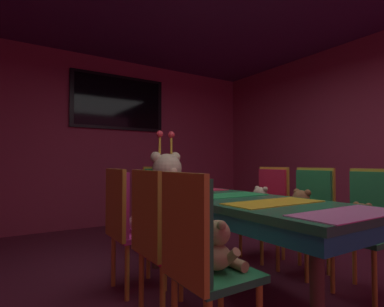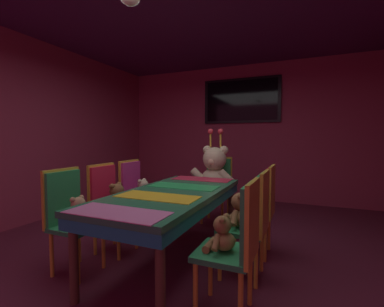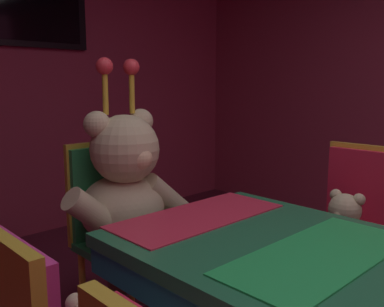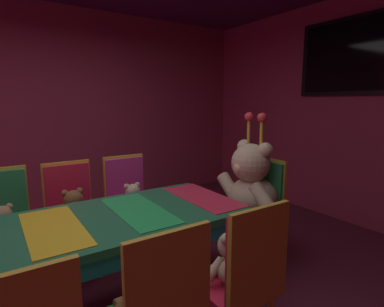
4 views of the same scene
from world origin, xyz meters
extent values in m
plane|color=#591E33|center=(0.00, 0.00, 0.00)|extent=(7.90, 7.90, 0.00)
cube|color=#99334C|center=(0.00, 3.20, 1.40)|extent=(5.20, 0.12, 2.80)
cube|color=#99334C|center=(-2.60, 0.00, 1.40)|extent=(0.12, 6.40, 2.80)
cube|color=#26724C|center=(0.00, 0.00, 0.71)|extent=(0.90, 2.00, 0.05)
cube|color=teal|center=(0.00, 0.00, 0.64)|extent=(0.88, 1.96, 0.10)
cylinder|color=#4C3826|center=(0.38, 0.90, 0.34)|extent=(0.07, 0.07, 0.69)
cylinder|color=#4C3826|center=(0.38, -0.90, 0.34)|extent=(0.07, 0.07, 0.69)
cylinder|color=#4C3826|center=(-0.38, 0.90, 0.34)|extent=(0.07, 0.07, 0.69)
cylinder|color=#4C3826|center=(-0.38, -0.90, 0.34)|extent=(0.07, 0.07, 0.69)
cube|color=pink|center=(0.00, -0.85, 0.74)|extent=(0.77, 0.32, 0.01)
cube|color=yellow|center=(0.00, -0.28, 0.74)|extent=(0.77, 0.32, 0.01)
cube|color=green|center=(0.00, 0.28, 0.74)|extent=(0.77, 0.32, 0.01)
cube|color=#E52D4C|center=(0.00, 0.85, 0.74)|extent=(0.77, 0.32, 0.01)
cube|color=#268C4C|center=(-0.73, -0.53, 0.44)|extent=(0.40, 0.40, 0.04)
cube|color=#268C4C|center=(-0.91, -0.53, 0.71)|extent=(0.05, 0.38, 0.50)
cube|color=gold|center=(-0.93, -0.53, 0.71)|extent=(0.03, 0.41, 0.55)
cylinder|color=gold|center=(-0.57, -0.37, 0.21)|extent=(0.04, 0.04, 0.42)
cylinder|color=gold|center=(-0.57, -0.69, 0.21)|extent=(0.04, 0.04, 0.42)
cylinder|color=gold|center=(-0.89, -0.37, 0.21)|extent=(0.04, 0.04, 0.42)
cylinder|color=gold|center=(-0.89, -0.69, 0.21)|extent=(0.04, 0.04, 0.42)
ellipsoid|color=tan|center=(-0.73, -0.53, 0.54)|extent=(0.17, 0.17, 0.14)
sphere|color=tan|center=(-0.71, -0.53, 0.66)|extent=(0.14, 0.14, 0.14)
sphere|color=tan|center=(-0.66, -0.53, 0.65)|extent=(0.05, 0.05, 0.05)
sphere|color=tan|center=(-0.73, -0.48, 0.71)|extent=(0.05, 0.05, 0.05)
sphere|color=tan|center=(-0.73, -0.58, 0.71)|extent=(0.05, 0.05, 0.05)
cylinder|color=tan|center=(-0.69, -0.45, 0.55)|extent=(0.05, 0.12, 0.11)
cylinder|color=tan|center=(-0.69, -0.62, 0.55)|extent=(0.05, 0.12, 0.11)
cylinder|color=tan|center=(-0.61, -0.49, 0.49)|extent=(0.06, 0.13, 0.06)
cylinder|color=tan|center=(-0.61, -0.58, 0.49)|extent=(0.06, 0.13, 0.06)
cube|color=red|center=(-0.70, -0.01, 0.44)|extent=(0.40, 0.40, 0.04)
cube|color=red|center=(-0.88, -0.01, 0.71)|extent=(0.05, 0.38, 0.50)
cube|color=gold|center=(-0.90, -0.01, 0.71)|extent=(0.03, 0.41, 0.55)
cylinder|color=gold|center=(-0.54, 0.15, 0.21)|extent=(0.04, 0.04, 0.42)
cylinder|color=gold|center=(-0.54, -0.17, 0.21)|extent=(0.04, 0.04, 0.42)
cylinder|color=gold|center=(-0.86, 0.15, 0.21)|extent=(0.04, 0.04, 0.42)
cylinder|color=gold|center=(-0.86, -0.17, 0.21)|extent=(0.04, 0.04, 0.42)
ellipsoid|color=brown|center=(-0.70, -0.01, 0.55)|extent=(0.20, 0.20, 0.16)
sphere|color=brown|center=(-0.68, -0.01, 0.69)|extent=(0.16, 0.16, 0.16)
sphere|color=#99663C|center=(-0.63, -0.01, 0.68)|extent=(0.06, 0.06, 0.06)
sphere|color=brown|center=(-0.70, 0.05, 0.75)|extent=(0.06, 0.06, 0.06)
sphere|color=brown|center=(-0.70, -0.08, 0.75)|extent=(0.06, 0.06, 0.06)
cylinder|color=brown|center=(-0.66, 0.09, 0.56)|extent=(0.06, 0.14, 0.13)
cylinder|color=brown|center=(-0.66, -0.12, 0.56)|extent=(0.06, 0.14, 0.13)
cylinder|color=brown|center=(-0.57, 0.04, 0.49)|extent=(0.07, 0.15, 0.07)
cylinder|color=brown|center=(-0.57, -0.07, 0.49)|extent=(0.07, 0.15, 0.07)
cube|color=#CC338C|center=(-0.72, 0.53, 0.44)|extent=(0.40, 0.40, 0.04)
cube|color=#CC338C|center=(-0.90, 0.53, 0.71)|extent=(0.05, 0.38, 0.50)
cube|color=gold|center=(-0.92, 0.53, 0.71)|extent=(0.03, 0.41, 0.55)
cylinder|color=gold|center=(-0.56, 0.69, 0.21)|extent=(0.04, 0.04, 0.42)
cylinder|color=gold|center=(-0.56, 0.37, 0.21)|extent=(0.04, 0.04, 0.42)
cylinder|color=gold|center=(-0.88, 0.69, 0.21)|extent=(0.04, 0.04, 0.42)
cylinder|color=gold|center=(-0.88, 0.37, 0.21)|extent=(0.04, 0.04, 0.42)
ellipsoid|color=beige|center=(-0.72, 0.53, 0.54)|extent=(0.18, 0.18, 0.14)
sphere|color=beige|center=(-0.70, 0.53, 0.67)|extent=(0.14, 0.14, 0.14)
sphere|color=#FDDCAD|center=(-0.65, 0.53, 0.66)|extent=(0.05, 0.05, 0.05)
sphere|color=beige|center=(-0.72, 0.59, 0.72)|extent=(0.05, 0.05, 0.05)
sphere|color=beige|center=(-0.72, 0.48, 0.72)|extent=(0.05, 0.05, 0.05)
cylinder|color=beige|center=(-0.68, 0.62, 0.55)|extent=(0.05, 0.13, 0.12)
cylinder|color=beige|center=(-0.68, 0.44, 0.55)|extent=(0.05, 0.13, 0.12)
cylinder|color=beige|center=(-0.60, 0.58, 0.49)|extent=(0.06, 0.13, 0.06)
cylinder|color=beige|center=(-0.60, 0.48, 0.49)|extent=(0.06, 0.13, 0.06)
cube|color=#268C4C|center=(0.71, -0.55, 0.44)|extent=(0.40, 0.40, 0.04)
cube|color=#268C4C|center=(0.89, -0.55, 0.71)|extent=(0.05, 0.38, 0.50)
cube|color=gold|center=(0.91, -0.55, 0.71)|extent=(0.03, 0.41, 0.55)
cylinder|color=gold|center=(0.87, -0.39, 0.21)|extent=(0.04, 0.04, 0.42)
cylinder|color=gold|center=(0.87, -0.71, 0.21)|extent=(0.04, 0.04, 0.42)
cylinder|color=gold|center=(0.55, -0.39, 0.21)|extent=(0.04, 0.04, 0.42)
cylinder|color=gold|center=(0.55, -0.71, 0.21)|extent=(0.04, 0.04, 0.42)
ellipsoid|color=olive|center=(0.71, -0.55, 0.53)|extent=(0.16, 0.16, 0.13)
sphere|color=olive|center=(0.70, -0.55, 0.65)|extent=(0.13, 0.13, 0.13)
sphere|color=#AE7747|center=(0.65, -0.55, 0.64)|extent=(0.05, 0.05, 0.05)
sphere|color=olive|center=(0.71, -0.59, 0.70)|extent=(0.05, 0.05, 0.05)
sphere|color=olive|center=(0.71, -0.50, 0.70)|extent=(0.05, 0.05, 0.05)
cylinder|color=olive|center=(0.68, -0.63, 0.55)|extent=(0.05, 0.12, 0.11)
cylinder|color=olive|center=(0.68, -0.46, 0.55)|extent=(0.05, 0.12, 0.11)
cylinder|color=olive|center=(0.61, -0.59, 0.49)|extent=(0.06, 0.12, 0.06)
cylinder|color=olive|center=(0.61, -0.50, 0.49)|extent=(0.06, 0.12, 0.06)
cube|color=#268C4C|center=(0.72, 0.02, 0.44)|extent=(0.40, 0.40, 0.04)
cube|color=#268C4C|center=(0.90, 0.02, 0.71)|extent=(0.05, 0.38, 0.50)
cube|color=gold|center=(0.92, 0.02, 0.71)|extent=(0.03, 0.41, 0.55)
cylinder|color=gold|center=(0.88, 0.18, 0.21)|extent=(0.04, 0.04, 0.42)
cylinder|color=gold|center=(0.88, -0.14, 0.21)|extent=(0.04, 0.04, 0.42)
cylinder|color=gold|center=(0.56, 0.18, 0.21)|extent=(0.04, 0.04, 0.42)
cylinder|color=gold|center=(0.56, -0.14, 0.21)|extent=(0.04, 0.04, 0.42)
ellipsoid|color=olive|center=(0.72, 0.02, 0.55)|extent=(0.20, 0.20, 0.16)
sphere|color=olive|center=(0.70, 0.02, 0.70)|extent=(0.16, 0.16, 0.16)
sphere|color=#AE7747|center=(0.64, 0.02, 0.68)|extent=(0.06, 0.06, 0.06)
sphere|color=olive|center=(0.72, -0.04, 0.76)|extent=(0.06, 0.06, 0.06)
sphere|color=olive|center=(0.72, 0.08, 0.76)|extent=(0.06, 0.06, 0.06)
cylinder|color=olive|center=(0.67, -0.08, 0.57)|extent=(0.06, 0.14, 0.13)
cylinder|color=olive|center=(0.67, 0.12, 0.57)|extent=(0.06, 0.14, 0.13)
cylinder|color=olive|center=(0.58, -0.04, 0.49)|extent=(0.07, 0.15, 0.07)
cylinder|color=olive|center=(0.58, 0.07, 0.49)|extent=(0.07, 0.15, 0.07)
cube|color=red|center=(0.72, 0.55, 0.44)|extent=(0.40, 0.40, 0.04)
cube|color=red|center=(0.90, 0.55, 0.71)|extent=(0.05, 0.38, 0.50)
cube|color=gold|center=(0.92, 0.55, 0.71)|extent=(0.03, 0.41, 0.55)
cylinder|color=gold|center=(0.88, 0.71, 0.21)|extent=(0.04, 0.04, 0.42)
cylinder|color=gold|center=(0.88, 0.39, 0.21)|extent=(0.04, 0.04, 0.42)
cylinder|color=gold|center=(0.56, 0.71, 0.21)|extent=(0.04, 0.04, 0.42)
cylinder|color=gold|center=(0.56, 0.39, 0.21)|extent=(0.04, 0.04, 0.42)
ellipsoid|color=beige|center=(0.72, 0.55, 0.55)|extent=(0.20, 0.20, 0.16)
sphere|color=beige|center=(0.70, 0.55, 0.69)|extent=(0.16, 0.16, 0.16)
sphere|color=#FDDCAD|center=(0.65, 0.55, 0.68)|extent=(0.06, 0.06, 0.06)
sphere|color=beige|center=(0.72, 0.49, 0.75)|extent=(0.06, 0.06, 0.06)
sphere|color=beige|center=(0.72, 0.61, 0.75)|extent=(0.06, 0.06, 0.06)
cylinder|color=beige|center=(0.68, 0.45, 0.56)|extent=(0.05, 0.14, 0.13)
cylinder|color=beige|center=(0.68, 0.65, 0.56)|extent=(0.05, 0.14, 0.13)
cylinder|color=beige|center=(0.59, 0.50, 0.49)|extent=(0.07, 0.15, 0.07)
cylinder|color=beige|center=(0.59, 0.60, 0.49)|extent=(0.07, 0.15, 0.07)
cube|color=#268C4C|center=(0.00, 1.42, 0.44)|extent=(0.40, 0.40, 0.04)
cube|color=#268C4C|center=(0.00, 1.60, 0.71)|extent=(0.38, 0.05, 0.50)
cube|color=gold|center=(0.00, 1.62, 0.71)|extent=(0.41, 0.03, 0.55)
cylinder|color=gold|center=(0.16, 1.58, 0.21)|extent=(0.04, 0.04, 0.42)
cylinder|color=gold|center=(0.16, 1.26, 0.21)|extent=(0.04, 0.04, 0.42)
cylinder|color=gold|center=(-0.16, 1.58, 0.21)|extent=(0.04, 0.04, 0.42)
cylinder|color=gold|center=(-0.16, 1.26, 0.21)|extent=(0.04, 0.04, 0.42)
ellipsoid|color=beige|center=(0.00, 1.42, 0.65)|extent=(0.44, 0.44, 0.35)
sphere|color=beige|center=(0.00, 1.38, 0.97)|extent=(0.35, 0.35, 0.35)
sphere|color=#FDDCAD|center=(0.00, 1.26, 0.94)|extent=(0.13, 0.13, 0.13)
sphere|color=beige|center=(0.13, 1.42, 1.10)|extent=(0.13, 0.13, 0.13)
sphere|color=beige|center=(-0.13, 1.42, 1.10)|extent=(0.13, 0.13, 0.13)
cylinder|color=beige|center=(0.22, 1.33, 0.69)|extent=(0.31, 0.12, 0.29)
cylinder|color=beige|center=(-0.22, 1.33, 0.69)|extent=(0.31, 0.12, 0.29)
cylinder|color=beige|center=(0.12, 1.13, 0.53)|extent=(0.33, 0.15, 0.15)
cylinder|color=beige|center=(-0.12, 1.13, 0.53)|extent=(0.33, 0.15, 0.15)
cylinder|color=gold|center=(0.08, 1.42, 1.26)|extent=(0.03, 0.03, 0.23)
sphere|color=#E5333F|center=(0.08, 1.42, 1.38)|extent=(0.08, 0.08, 0.08)
cylinder|color=gold|center=(-0.08, 1.42, 1.26)|extent=(0.03, 0.03, 0.23)
sphere|color=#E5333F|center=(-0.08, 1.42, 1.38)|extent=(0.08, 0.08, 0.08)
cube|color=black|center=(0.00, 3.11, 2.05)|extent=(1.58, 0.05, 0.92)
cube|color=black|center=(0.00, 3.08, 2.05)|extent=(1.45, 0.01, 0.82)
camera|label=1|loc=(-1.71, -1.83, 1.03)|focal=28.35mm
camera|label=2|loc=(1.24, -2.37, 1.28)|focal=24.80mm
camera|label=3|loc=(-1.21, -0.37, 1.29)|focal=39.56mm
camera|label=4|loc=(1.96, -0.56, 1.51)|focal=28.64mm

